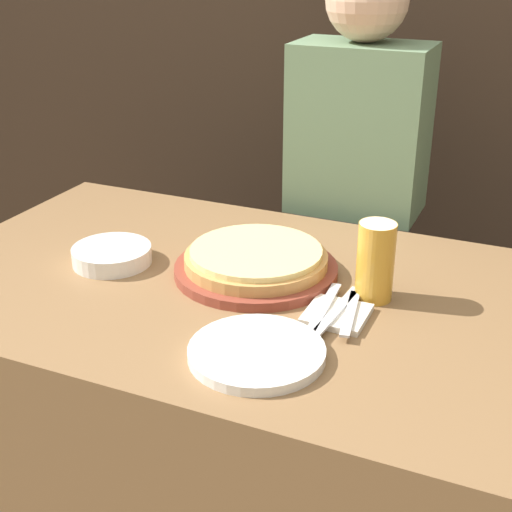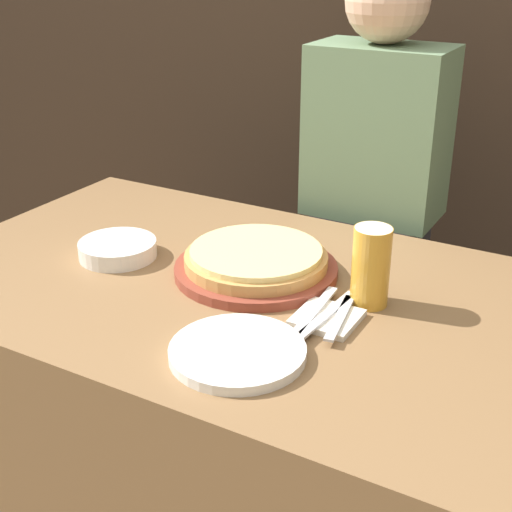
% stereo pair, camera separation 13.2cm
% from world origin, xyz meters
% --- Properties ---
extents(dining_table, '(1.36, 0.80, 0.76)m').
position_xyz_m(dining_table, '(0.00, 0.00, 0.38)').
color(dining_table, olive).
rests_on(dining_table, ground_plane).
extents(pizza_on_board, '(0.33, 0.33, 0.06)m').
position_xyz_m(pizza_on_board, '(-0.01, 0.06, 0.79)').
color(pizza_on_board, brown).
rests_on(pizza_on_board, dining_table).
extents(beer_glass, '(0.07, 0.07, 0.15)m').
position_xyz_m(beer_glass, '(0.24, 0.05, 0.85)').
color(beer_glass, gold).
rests_on(beer_glass, dining_table).
extents(dinner_plate, '(0.23, 0.23, 0.02)m').
position_xyz_m(dinner_plate, '(0.12, -0.23, 0.77)').
color(dinner_plate, white).
rests_on(dinner_plate, dining_table).
extents(side_bowl, '(0.17, 0.17, 0.04)m').
position_xyz_m(side_bowl, '(-0.31, -0.02, 0.78)').
color(side_bowl, white).
rests_on(side_bowl, dining_table).
extents(napkin_stack, '(0.11, 0.11, 0.01)m').
position_xyz_m(napkin_stack, '(0.20, -0.05, 0.77)').
color(napkin_stack, silver).
rests_on(napkin_stack, dining_table).
extents(fork, '(0.03, 0.20, 0.00)m').
position_xyz_m(fork, '(0.18, -0.05, 0.78)').
color(fork, silver).
rests_on(fork, napkin_stack).
extents(dinner_knife, '(0.03, 0.20, 0.00)m').
position_xyz_m(dinner_knife, '(0.20, -0.05, 0.78)').
color(dinner_knife, silver).
rests_on(dinner_knife, napkin_stack).
extents(spoon, '(0.05, 0.17, 0.00)m').
position_xyz_m(spoon, '(0.23, -0.05, 0.78)').
color(spoon, silver).
rests_on(spoon, napkin_stack).
extents(diner_person, '(0.33, 0.20, 1.36)m').
position_xyz_m(diner_person, '(0.06, 0.55, 0.68)').
color(diner_person, '#33333D').
rests_on(diner_person, ground_plane).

